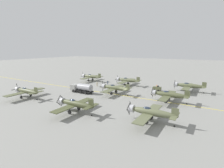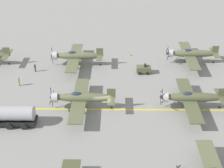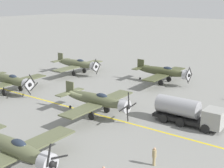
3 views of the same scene
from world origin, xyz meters
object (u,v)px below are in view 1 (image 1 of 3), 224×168
(airplane_far_left, at_px, (26,91))
(tow_tractor, at_px, (157,88))
(ground_crew_inspecting, at_px, (108,82))
(airplane_near_left, at_px, (151,112))
(traffic_cone, at_px, (157,85))
(airplane_mid_left, at_px, (75,104))
(airplane_near_right, at_px, (189,86))
(airplane_far_right, at_px, (91,77))
(airplane_mid_right, at_px, (127,80))
(airplane_mid_center, at_px, (115,88))
(airplane_near_center, at_px, (169,95))
(fuel_tanker, at_px, (82,88))
(ground_crew_walking, at_px, (97,84))

(airplane_far_left, height_order, tow_tractor, airplane_far_left)
(ground_crew_inspecting, bearing_deg, airplane_far_left, 160.26)
(airplane_near_left, relative_size, traffic_cone, 21.82)
(airplane_mid_left, relative_size, traffic_cone, 21.82)
(airplane_far_left, bearing_deg, traffic_cone, -32.34)
(airplane_near_right, bearing_deg, airplane_far_right, 80.36)
(airplane_mid_right, height_order, airplane_far_left, airplane_far_left)
(traffic_cone, bearing_deg, airplane_mid_center, 156.12)
(airplane_near_left, distance_m, ground_crew_inspecting, 37.46)
(airplane_near_center, xyz_separation_m, airplane_near_left, (-15.23, -0.04, -0.00))
(fuel_tanker, relative_size, ground_crew_inspecting, 4.85)
(airplane_near_center, height_order, traffic_cone, airplane_near_center)
(airplane_mid_right, relative_size, airplane_far_left, 1.00)
(tow_tractor, xyz_separation_m, traffic_cone, (7.11, 2.19, -0.52))
(airplane_mid_center, height_order, tow_tractor, airplane_mid_center)
(airplane_far_right, bearing_deg, tow_tractor, -97.99)
(airplane_near_right, bearing_deg, ground_crew_walking, 94.42)
(traffic_cone, bearing_deg, airplane_near_left, -165.49)
(airplane_near_right, bearing_deg, airplane_near_center, 157.40)
(airplane_mid_center, xyz_separation_m, airplane_near_left, (-14.97, -16.72, 0.00))
(airplane_near_right, bearing_deg, traffic_cone, 64.03)
(airplane_far_right, bearing_deg, airplane_near_left, -130.82)
(traffic_cone, bearing_deg, fuel_tanker, 140.45)
(airplane_far_left, height_order, airplane_near_left, airplane_far_left)
(airplane_mid_right, relative_size, traffic_cone, 21.82)
(airplane_mid_center, height_order, airplane_far_left, airplane_far_left)
(airplane_near_center, height_order, tow_tractor, airplane_near_center)
(airplane_far_right, relative_size, airplane_far_left, 1.00)
(airplane_near_left, height_order, fuel_tanker, airplane_near_left)
(airplane_near_center, distance_m, ground_crew_inspecting, 28.77)
(airplane_near_left, xyz_separation_m, tow_tractor, (26.16, 6.42, -1.22))
(airplane_mid_right, relative_size, tow_tractor, 4.62)
(airplane_far_right, distance_m, tow_tractor, 30.54)
(airplane_far_right, height_order, airplane_far_left, airplane_far_left)
(tow_tractor, height_order, traffic_cone, tow_tractor)
(airplane_near_center, bearing_deg, tow_tractor, 30.86)
(airplane_far_left, distance_m, fuel_tanker, 16.26)
(airplane_far_right, bearing_deg, airplane_mid_left, -150.39)
(airplane_near_center, distance_m, traffic_cone, 20.05)
(airplane_mid_center, relative_size, tow_tractor, 4.62)
(ground_crew_walking, bearing_deg, tow_tractor, -77.83)
(fuel_tanker, height_order, traffic_cone, fuel_tanker)
(airplane_near_right, bearing_deg, airplane_mid_left, 139.05)
(airplane_near_center, height_order, airplane_mid_left, same)
(airplane_near_center, xyz_separation_m, fuel_tanker, (-4.16, 26.90, -0.50))
(airplane_mid_center, bearing_deg, fuel_tanker, 102.85)
(fuel_tanker, height_order, tow_tractor, fuel_tanker)
(airplane_near_left, distance_m, fuel_tanker, 29.14)
(airplane_mid_left, relative_size, tow_tractor, 4.62)
(airplane_far_left, bearing_deg, ground_crew_walking, -13.71)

